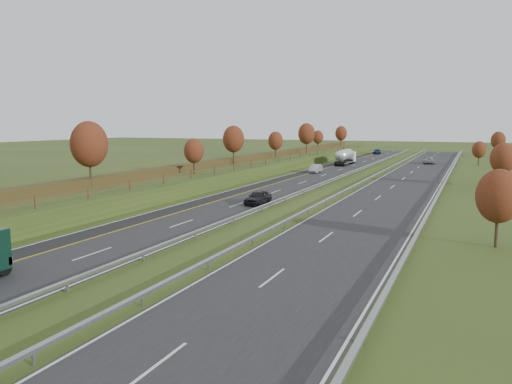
{
  "coord_description": "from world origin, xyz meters",
  "views": [
    {
      "loc": [
        26.17,
        -16.35,
        9.39
      ],
      "look_at": [
        5.23,
        31.34,
        2.2
      ],
      "focal_mm": 35.0,
      "sensor_mm": 36.0,
      "label": 1
    }
  ],
  "objects_px": {
    "car_silver_mid": "(315,168)",
    "road_tanker": "(345,157)",
    "car_small_far": "(377,152)",
    "car_oncoming": "(428,161)",
    "car_dark_near": "(258,197)"
  },
  "relations": [
    {
      "from": "car_silver_mid",
      "to": "road_tanker",
      "type": "bearing_deg",
      "value": 85.03
    },
    {
      "from": "car_small_far",
      "to": "road_tanker",
      "type": "bearing_deg",
      "value": -92.69
    },
    {
      "from": "road_tanker",
      "to": "car_oncoming",
      "type": "distance_m",
      "value": 19.96
    },
    {
      "from": "road_tanker",
      "to": "car_oncoming",
      "type": "height_order",
      "value": "road_tanker"
    },
    {
      "from": "car_small_far",
      "to": "car_oncoming",
      "type": "relative_size",
      "value": 0.98
    },
    {
      "from": "car_dark_near",
      "to": "road_tanker",
      "type": "bearing_deg",
      "value": 94.96
    },
    {
      "from": "car_small_far",
      "to": "car_oncoming",
      "type": "bearing_deg",
      "value": -65.02
    },
    {
      "from": "car_oncoming",
      "to": "car_small_far",
      "type": "bearing_deg",
      "value": -69.38
    },
    {
      "from": "car_small_far",
      "to": "car_oncoming",
      "type": "height_order",
      "value": "car_small_far"
    },
    {
      "from": "road_tanker",
      "to": "car_silver_mid",
      "type": "distance_m",
      "value": 20.77
    },
    {
      "from": "car_dark_near",
      "to": "car_silver_mid",
      "type": "xyz_separation_m",
      "value": [
        -4.93,
        39.0,
        -0.01
      ]
    },
    {
      "from": "road_tanker",
      "to": "car_oncoming",
      "type": "xyz_separation_m",
      "value": [
        17.17,
        10.1,
        -1.11
      ]
    },
    {
      "from": "car_small_far",
      "to": "car_oncoming",
      "type": "distance_m",
      "value": 37.28
    },
    {
      "from": "road_tanker",
      "to": "car_silver_mid",
      "type": "relative_size",
      "value": 2.34
    },
    {
      "from": "car_dark_near",
      "to": "car_oncoming",
      "type": "height_order",
      "value": "car_dark_near"
    }
  ]
}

